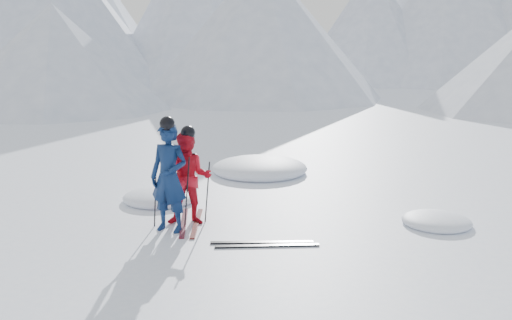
# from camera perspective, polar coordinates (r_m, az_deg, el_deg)

# --- Properties ---
(ground) EXTENTS (160.00, 160.00, 0.00)m
(ground) POSITION_cam_1_polar(r_m,az_deg,el_deg) (9.91, 7.80, -7.01)
(ground) COLOR white
(ground) RESTS_ON ground
(mountain_range) EXTENTS (106.15, 62.94, 15.53)m
(mountain_range) POSITION_cam_1_polar(r_m,az_deg,el_deg) (45.25, 14.69, 15.69)
(mountain_range) COLOR #B2BCD1
(mountain_range) RESTS_ON ground
(skier_blue) EXTENTS (0.80, 0.63, 1.92)m
(skier_blue) POSITION_cam_1_polar(r_m,az_deg,el_deg) (9.50, -9.15, -1.84)
(skier_blue) COLOR #0C2048
(skier_blue) RESTS_ON ground
(skier_red) EXTENTS (0.92, 0.77, 1.71)m
(skier_red) POSITION_cam_1_polar(r_m,az_deg,el_deg) (9.85, -7.06, -1.94)
(skier_red) COLOR red
(skier_red) RESTS_ON ground
(pole_blue_left) EXTENTS (0.13, 0.09, 1.28)m
(pole_blue_left) POSITION_cam_1_polar(r_m,az_deg,el_deg) (9.80, -10.55, -3.40)
(pole_blue_left) COLOR black
(pole_blue_left) RESTS_ON ground
(pole_blue_right) EXTENTS (0.13, 0.08, 1.28)m
(pole_blue_right) POSITION_cam_1_polar(r_m,az_deg,el_deg) (9.75, -7.28, -3.38)
(pole_blue_right) COLOR black
(pole_blue_right) RESTS_ON ground
(pole_red_left) EXTENTS (0.12, 0.09, 1.13)m
(pole_red_left) POSITION_cam_1_polar(r_m,az_deg,el_deg) (10.23, -8.33, -3.11)
(pole_red_left) COLOR black
(pole_red_left) RESTS_ON ground
(pole_red_right) EXTENTS (0.12, 0.08, 1.13)m
(pole_red_right) POSITION_cam_1_polar(r_m,az_deg,el_deg) (10.00, -5.15, -3.37)
(pole_red_right) COLOR black
(pole_red_right) RESTS_ON ground
(ski_worn_left) EXTENTS (0.43, 1.68, 0.03)m
(ski_worn_left) POSITION_cam_1_polar(r_m,az_deg,el_deg) (10.11, -7.61, -6.54)
(ski_worn_left) COLOR black
(ski_worn_left) RESTS_ON ground
(ski_worn_right) EXTENTS (0.31, 1.70, 0.03)m
(ski_worn_right) POSITION_cam_1_polar(r_m,az_deg,el_deg) (10.05, -6.27, -6.61)
(ski_worn_right) COLOR black
(ski_worn_right) RESTS_ON ground
(ski_loose_a) EXTENTS (1.70, 0.33, 0.03)m
(ski_loose_a) POSITION_cam_1_polar(r_m,az_deg,el_deg) (9.03, 0.63, -8.67)
(ski_loose_a) COLOR black
(ski_loose_a) RESTS_ON ground
(ski_loose_b) EXTENTS (1.69, 0.38, 0.03)m
(ski_loose_b) POSITION_cam_1_polar(r_m,az_deg,el_deg) (8.88, 1.18, -9.02)
(ski_loose_b) COLOR black
(ski_loose_b) RESTS_ON ground
(snow_lumps) EXTENTS (6.89, 5.72, 0.54)m
(snow_lumps) POSITION_cam_1_polar(r_m,az_deg,el_deg) (13.21, -0.03, -2.20)
(snow_lumps) COLOR white
(snow_lumps) RESTS_ON ground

